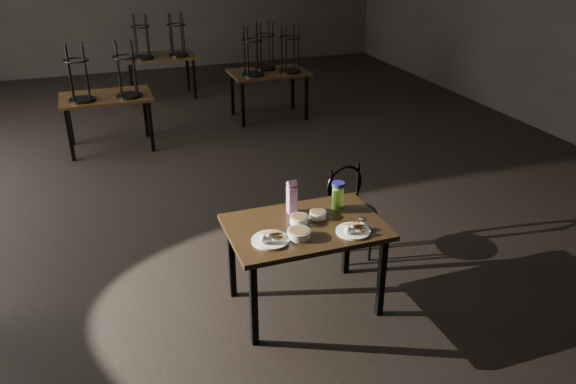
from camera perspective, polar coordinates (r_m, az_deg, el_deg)
name	(u,v)px	position (r m, az deg, el deg)	size (l,w,h in m)	color
main_table	(305,234)	(4.37, 1.76, -4.25)	(1.20, 0.80, 0.75)	black
plate_left	(270,238)	(4.10, -1.81, -4.73)	(0.28, 0.28, 0.09)	white
plate_right	(353,230)	(4.25, 6.64, -3.81)	(0.26, 0.26, 0.08)	white
bowl_near	(299,219)	(4.34, 1.16, -2.80)	(0.15, 0.15, 0.06)	white
bowl_far	(318,214)	(4.43, 3.05, -2.28)	(0.13, 0.13, 0.05)	white
bowl_big	(299,234)	(4.15, 1.10, -4.24)	(0.17, 0.17, 0.06)	white
juice_carton	(292,198)	(4.45, 0.40, -0.60)	(0.07, 0.07, 0.28)	#851870
water_bottle	(338,195)	(4.54, 5.09, -0.32)	(0.11, 0.11, 0.23)	#76C339
spoon	(362,220)	(4.43, 7.56, -2.80)	(0.06, 0.21, 0.01)	silver
bentwood_chair	(350,205)	(5.18, 6.36, -1.32)	(0.44, 0.43, 0.87)	black
bg_table_left	(106,96)	(8.02, -18.02, 9.23)	(1.20, 0.80, 1.48)	black
bg_table_right	(269,70)	(8.99, -1.97, 12.30)	(1.20, 0.80, 1.48)	black
bg_table_far	(160,56)	(10.38, -12.84, 13.36)	(1.20, 0.80, 1.48)	black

